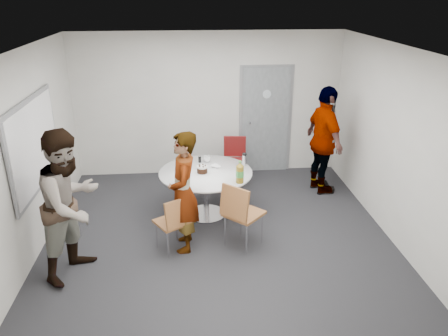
{
  "coord_description": "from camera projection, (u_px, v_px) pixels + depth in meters",
  "views": [
    {
      "loc": [
        -0.39,
        -5.54,
        3.41
      ],
      "look_at": [
        0.11,
        0.25,
        0.99
      ],
      "focal_mm": 35.0,
      "sensor_mm": 36.0,
      "label": 1
    }
  ],
  "objects": [
    {
      "name": "floor",
      "position": [
        218.0,
        237.0,
        6.44
      ],
      "size": [
        5.0,
        5.0,
        0.0
      ],
      "primitive_type": "plane",
      "color": "black",
      "rests_on": "ground"
    },
    {
      "name": "ceiling",
      "position": [
        217.0,
        49.0,
        5.4
      ],
      "size": [
        5.0,
        5.0,
        0.0
      ],
      "primitive_type": "plane",
      "rotation": [
        3.14,
        0.0,
        0.0
      ],
      "color": "silver",
      "rests_on": "wall_back"
    },
    {
      "name": "wall_back",
      "position": [
        208.0,
        105.0,
        8.22
      ],
      "size": [
        5.0,
        0.0,
        5.0
      ],
      "primitive_type": "plane",
      "rotation": [
        1.57,
        0.0,
        0.0
      ],
      "color": "beige",
      "rests_on": "floor"
    },
    {
      "name": "wall_left",
      "position": [
        28.0,
        157.0,
        5.72
      ],
      "size": [
        0.0,
        5.0,
        5.0
      ],
      "primitive_type": "plane",
      "rotation": [
        1.57,
        0.0,
        1.57
      ],
      "color": "beige",
      "rests_on": "floor"
    },
    {
      "name": "wall_right",
      "position": [
        395.0,
        146.0,
        6.12
      ],
      "size": [
        0.0,
        5.0,
        5.0
      ],
      "primitive_type": "plane",
      "rotation": [
        1.57,
        0.0,
        -1.57
      ],
      "color": "beige",
      "rests_on": "floor"
    },
    {
      "name": "wall_front",
      "position": [
        240.0,
        255.0,
        3.62
      ],
      "size": [
        5.0,
        0.0,
        5.0
      ],
      "primitive_type": "plane",
      "rotation": [
        -1.57,
        0.0,
        0.0
      ],
      "color": "beige",
      "rests_on": "floor"
    },
    {
      "name": "door",
      "position": [
        265.0,
        120.0,
        8.41
      ],
      "size": [
        1.02,
        0.17,
        2.12
      ],
      "color": "slate",
      "rests_on": "wall_back"
    },
    {
      "name": "whiteboard",
      "position": [
        35.0,
        144.0,
        5.87
      ],
      "size": [
        0.04,
        1.9,
        1.25
      ],
      "color": "gray",
      "rests_on": "wall_left"
    },
    {
      "name": "table",
      "position": [
        208.0,
        178.0,
        6.8
      ],
      "size": [
        1.45,
        1.45,
        1.1
      ],
      "color": "white",
      "rests_on": "floor"
    },
    {
      "name": "chair_near_left",
      "position": [
        174.0,
        219.0,
        5.89
      ],
      "size": [
        0.56,
        0.57,
        0.83
      ],
      "rotation": [
        0.0,
        0.0,
        0.56
      ],
      "color": "brown",
      "rests_on": "floor"
    },
    {
      "name": "chair_near_right",
      "position": [
        240.0,
        210.0,
        5.95
      ],
      "size": [
        0.67,
        0.68,
        0.97
      ],
      "rotation": [
        0.0,
        0.0,
        -0.76
      ],
      "color": "brown",
      "rests_on": "floor"
    },
    {
      "name": "chair_far",
      "position": [
        235.0,
        156.0,
        7.99
      ],
      "size": [
        0.48,
        0.51,
        0.89
      ],
      "rotation": [
        0.0,
        0.0,
        3.01
      ],
      "color": "maroon",
      "rests_on": "floor"
    },
    {
      "name": "person_main",
      "position": [
        183.0,
        193.0,
        5.87
      ],
      "size": [
        0.41,
        0.62,
        1.7
      ],
      "primitive_type": "imported",
      "rotation": [
        0.0,
        0.0,
        -1.57
      ],
      "color": "#A5C6EA",
      "rests_on": "floor"
    },
    {
      "name": "person_left",
      "position": [
        71.0,
        204.0,
        5.32
      ],
      "size": [
        1.08,
        1.16,
        1.92
      ],
      "primitive_type": "imported",
      "rotation": [
        0.0,
        0.0,
        1.08
      ],
      "color": "white",
      "rests_on": "floor"
    },
    {
      "name": "person_right",
      "position": [
        324.0,
        141.0,
        7.53
      ],
      "size": [
        0.66,
        1.18,
        1.9
      ],
      "primitive_type": "imported",
      "rotation": [
        0.0,
        0.0,
        1.76
      ],
      "color": "black",
      "rests_on": "floor"
    }
  ]
}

